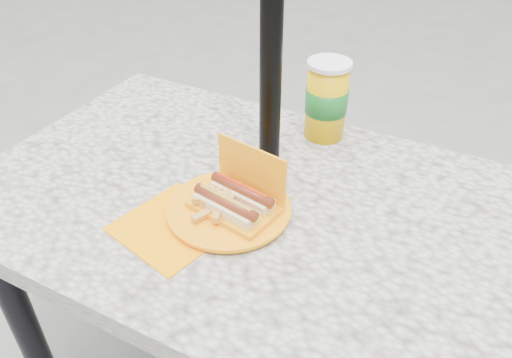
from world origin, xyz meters
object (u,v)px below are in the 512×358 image
at_px(hotdog_box, 236,203).
at_px(soda_cup, 326,100).
at_px(fries_plate, 224,209).
at_px(umbrella_pole, 272,16).

xyz_separation_m(hotdog_box, soda_cup, (0.04, 0.39, 0.07)).
relative_size(fries_plate, soda_cup, 1.69).
bearing_deg(umbrella_pole, hotdog_box, -81.08).
xyz_separation_m(umbrella_pole, fries_plate, (0.01, -0.24, -0.34)).
bearing_deg(hotdog_box, soda_cup, 93.86).
xyz_separation_m(fries_plate, soda_cup, (0.07, 0.40, 0.09)).
bearing_deg(soda_cup, fries_plate, -99.72).
relative_size(umbrella_pole, hotdog_box, 11.38).
bearing_deg(soda_cup, hotdog_box, -96.44).
height_order(hotdog_box, fries_plate, hotdog_box).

